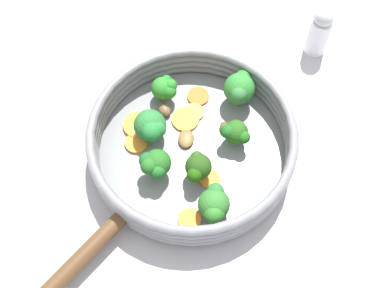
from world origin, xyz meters
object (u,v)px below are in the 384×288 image
(broccoli_floret_0, at_px, (236,134))
(broccoli_floret_1, at_px, (196,167))
(carrot_slice_1, at_px, (136,143))
(broccoli_floret_5, at_px, (155,164))
(skillet, at_px, (192,151))
(carrot_slice_6, at_px, (198,96))
(broccoli_floret_2, at_px, (151,127))
(mushroom_piece_0, at_px, (186,139))
(carrot_slice_5, at_px, (189,220))
(carrot_slice_4, at_px, (138,125))
(carrot_slice_3, at_px, (210,179))
(broccoli_floret_4, at_px, (239,89))
(broccoli_floret_6, at_px, (214,205))
(mushroom_piece_1, at_px, (226,128))
(broccoli_floret_3, at_px, (165,88))
(mushroom_piece_2, at_px, (165,110))
(carrot_slice_2, at_px, (194,112))
(carrot_slice_0, at_px, (183,120))
(salt_shaker, at_px, (320,31))

(broccoli_floret_0, height_order, broccoli_floret_1, broccoli_floret_1)
(carrot_slice_1, distance_m, broccoli_floret_5, 0.06)
(skillet, distance_m, carrot_slice_6, 0.09)
(broccoli_floret_2, xyz_separation_m, mushroom_piece_0, (-0.01, -0.05, -0.03))
(broccoli_floret_5, bearing_deg, broccoli_floret_2, -4.17)
(carrot_slice_5, bearing_deg, carrot_slice_4, 15.80)
(carrot_slice_1, distance_m, carrot_slice_3, 0.12)
(broccoli_floret_1, bearing_deg, skillet, -5.16)
(carrot_slice_6, bearing_deg, broccoli_floret_4, -109.48)
(broccoli_floret_6, bearing_deg, broccoli_floret_0, -28.66)
(carrot_slice_3, bearing_deg, broccoli_floret_5, 72.66)
(mushroom_piece_1, bearing_deg, skillet, 110.85)
(broccoli_floret_0, height_order, broccoli_floret_3, broccoli_floret_0)
(broccoli_floret_0, bearing_deg, carrot_slice_6, 21.48)
(broccoli_floret_6, xyz_separation_m, mushroom_piece_2, (0.17, 0.04, -0.02))
(carrot_slice_2, bearing_deg, broccoli_floret_2, 113.49)
(carrot_slice_0, distance_m, carrot_slice_5, 0.15)
(broccoli_floret_5, distance_m, broccoli_floret_6, 0.09)
(broccoli_floret_4, relative_size, mushroom_piece_2, 2.50)
(carrot_slice_1, xyz_separation_m, mushroom_piece_2, (0.04, -0.05, 0.01))
(skillet, relative_size, carrot_slice_3, 9.54)
(carrot_slice_4, distance_m, mushroom_piece_1, 0.13)
(carrot_slice_0, xyz_separation_m, broccoli_floret_3, (0.04, 0.02, 0.02))
(carrot_slice_5, distance_m, mushroom_piece_0, 0.12)
(carrot_slice_2, distance_m, mushroom_piece_1, 0.05)
(salt_shaker, bearing_deg, carrot_slice_3, 132.35)
(carrot_slice_1, xyz_separation_m, broccoli_floret_6, (-0.12, -0.08, 0.02))
(carrot_slice_3, distance_m, salt_shaker, 0.29)
(skillet, relative_size, broccoli_floret_2, 5.19)
(carrot_slice_2, height_order, broccoli_floret_6, broccoli_floret_6)
(broccoli_floret_6, distance_m, mushroom_piece_2, 0.17)
(carrot_slice_0, distance_m, salt_shaker, 0.25)
(broccoli_floret_3, bearing_deg, mushroom_piece_1, -133.76)
(broccoli_floret_5, height_order, broccoli_floret_6, broccoli_floret_5)
(broccoli_floret_3, bearing_deg, carrot_slice_2, -133.31)
(carrot_slice_3, relative_size, salt_shaker, 0.31)
(broccoli_floret_0, xyz_separation_m, mushroom_piece_0, (0.02, 0.07, -0.02))
(mushroom_piece_0, distance_m, salt_shaker, 0.27)
(mushroom_piece_0, bearing_deg, broccoli_floret_1, -178.56)
(broccoli_floret_2, bearing_deg, mushroom_piece_1, -94.66)
(carrot_slice_4, height_order, carrot_slice_6, carrot_slice_4)
(broccoli_floret_2, bearing_deg, mushroom_piece_0, -106.11)
(carrot_slice_4, distance_m, mushroom_piece_0, 0.07)
(carrot_slice_2, bearing_deg, mushroom_piece_1, -134.17)
(broccoli_floret_3, distance_m, mushroom_piece_2, 0.03)
(carrot_slice_0, relative_size, broccoli_floret_3, 0.95)
(carrot_slice_1, bearing_deg, skillet, -107.79)
(carrot_slice_4, distance_m, carrot_slice_6, 0.10)
(carrot_slice_4, distance_m, carrot_slice_5, 0.16)
(mushroom_piece_1, distance_m, mushroom_piece_2, 0.09)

